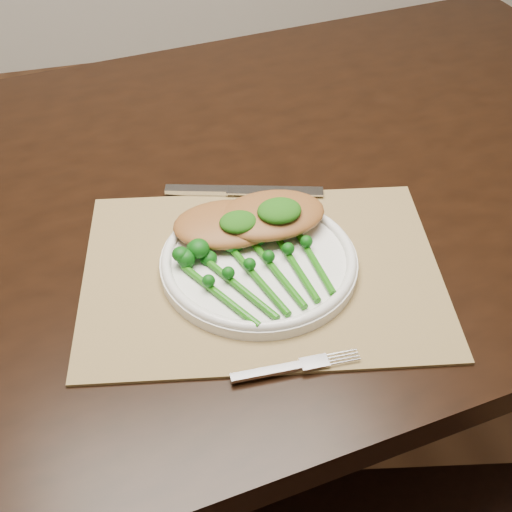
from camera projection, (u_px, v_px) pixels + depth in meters
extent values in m
plane|color=brown|center=(195.00, 496.00, 1.47)|extent=(4.00, 4.00, 0.00)
cube|color=black|center=(208.00, 204.00, 1.02)|extent=(1.70, 1.10, 0.04)
cube|color=olive|center=(262.00, 272.00, 0.88)|extent=(0.49, 0.40, 0.00)
cylinder|color=white|center=(259.00, 263.00, 0.88)|extent=(0.24, 0.24, 0.01)
torus|color=white|center=(259.00, 258.00, 0.87)|extent=(0.24, 0.24, 0.01)
cube|color=silver|center=(197.00, 190.00, 0.99)|extent=(0.09, 0.04, 0.01)
cube|color=silver|center=(275.00, 191.00, 0.99)|extent=(0.14, 0.06, 0.00)
cube|color=silver|center=(267.00, 372.00, 0.76)|extent=(0.08, 0.01, 0.00)
ellipsoid|color=#935B2A|center=(227.00, 224.00, 0.90)|extent=(0.15, 0.11, 0.03)
ellipsoid|color=#935B2A|center=(271.00, 215.00, 0.90)|extent=(0.14, 0.10, 0.03)
ellipsoid|color=#114309|center=(238.00, 222.00, 0.88)|extent=(0.05, 0.04, 0.02)
ellipsoid|color=#114309|center=(279.00, 211.00, 0.88)|extent=(0.06, 0.05, 0.02)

